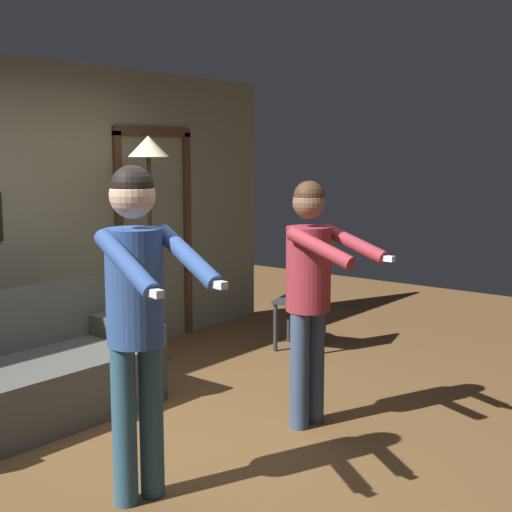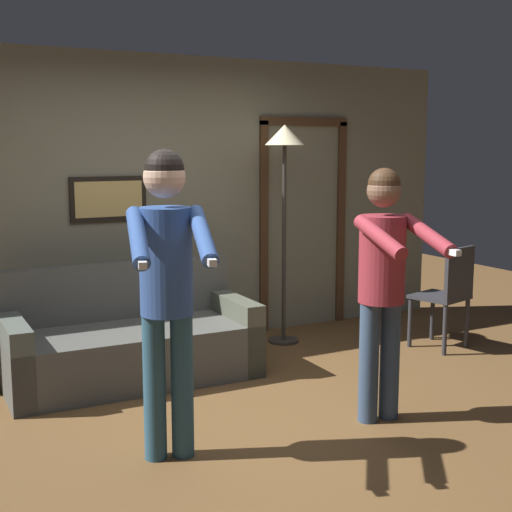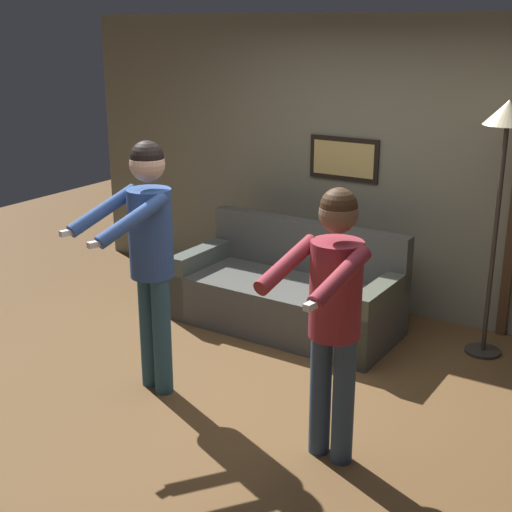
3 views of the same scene
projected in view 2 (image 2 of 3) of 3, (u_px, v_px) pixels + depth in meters
ground_plane at (253, 422)px, 4.71m from camera, size 12.00×12.00×0.00m
back_wall_assembly at (146, 203)px, 6.33m from camera, size 6.40×0.10×2.60m
couch at (130, 344)px, 5.54m from camera, size 1.92×0.89×0.87m
torchiere_lamp at (285, 159)px, 6.37m from camera, size 0.36×0.36×1.99m
person_standing_left at (167, 273)px, 3.99m from camera, size 0.55×0.75×1.79m
person_standing_right at (383, 271)px, 4.58m from camera, size 0.48×0.72×1.67m
dining_chair_distant at (448, 291)px, 6.31m from camera, size 0.51×0.51×0.93m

